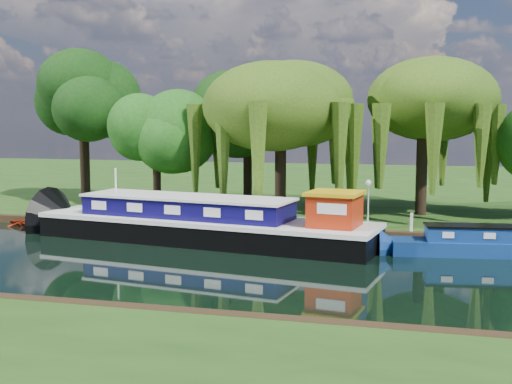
# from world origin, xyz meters

# --- Properties ---
(ground) EXTENTS (120.00, 120.00, 0.00)m
(ground) POSITION_xyz_m (0.00, 0.00, 0.00)
(ground) COLOR black
(far_bank) EXTENTS (120.00, 52.00, 0.45)m
(far_bank) POSITION_xyz_m (0.00, 34.00, 0.23)
(far_bank) COLOR #1E3E11
(far_bank) RESTS_ON ground
(dutch_barge) EXTENTS (19.02, 6.95, 3.92)m
(dutch_barge) POSITION_xyz_m (-7.53, 4.97, 0.97)
(dutch_barge) COLOR black
(dutch_barge) RESTS_ON ground
(narrowboat) EXTENTS (10.87, 3.17, 1.56)m
(narrowboat) POSITION_xyz_m (7.45, 5.20, 0.56)
(narrowboat) COLOR navy
(narrowboat) RESTS_ON ground
(red_dinghy) EXTENTS (3.08, 2.50, 0.56)m
(red_dinghy) POSITION_xyz_m (-19.62, 7.14, 0.00)
(red_dinghy) COLOR #9F230B
(red_dinghy) RESTS_ON ground
(willow_left) EXTENTS (7.65, 7.65, 9.17)m
(willow_left) POSITION_xyz_m (-5.11, 12.32, 7.11)
(willow_left) COLOR black
(willow_left) RESTS_ON far_bank
(willow_right) EXTENTS (7.47, 7.47, 9.10)m
(willow_right) POSITION_xyz_m (3.46, 14.95, 7.09)
(willow_right) COLOR black
(willow_right) RESTS_ON far_bank
(tree_far_left) EXTENTS (4.79, 4.79, 7.71)m
(tree_far_left) POSITION_xyz_m (-13.56, 12.55, 5.73)
(tree_far_left) COLOR black
(tree_far_left) RESTS_ON far_bank
(tree_far_back) EXTENTS (5.94, 5.94, 9.98)m
(tree_far_back) POSITION_xyz_m (-20.50, 15.48, 7.40)
(tree_far_back) COLOR black
(tree_far_back) RESTS_ON far_bank
(tree_far_mid) EXTENTS (5.20, 5.20, 8.51)m
(tree_far_mid) POSITION_xyz_m (-8.20, 15.81, 6.32)
(tree_far_mid) COLOR black
(tree_far_mid) RESTS_ON far_bank
(lamppost) EXTENTS (0.36, 0.36, 2.56)m
(lamppost) POSITION_xyz_m (0.50, 10.50, 2.42)
(lamppost) COLOR silver
(lamppost) RESTS_ON far_bank
(mooring_posts) EXTENTS (19.16, 0.16, 1.00)m
(mooring_posts) POSITION_xyz_m (-0.50, 8.40, 0.95)
(mooring_posts) COLOR silver
(mooring_posts) RESTS_ON far_bank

